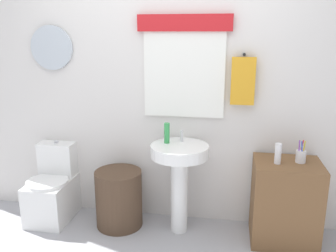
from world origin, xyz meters
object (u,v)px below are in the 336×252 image
toilet (53,190)px  lotion_bottle (278,154)px  laundry_hamper (119,198)px  soap_bottle (167,133)px  toothbrush_cup (301,156)px  pedestal_sink (180,168)px  wooden_cabinet (285,202)px

toilet → lotion_bottle: size_ratio=4.31×
toilet → laundry_hamper: toilet is taller
toilet → soap_bottle: 1.26m
toilet → toothbrush_cup: bearing=-0.3°
toilet → toothbrush_cup: toothbrush_cup is taller
laundry_hamper → pedestal_sink: bearing=0.0°
laundry_hamper → wooden_cabinet: 1.46m
lotion_bottle → pedestal_sink: bearing=177.1°
wooden_cabinet → lotion_bottle: (-0.09, -0.04, 0.44)m
laundry_hamper → toothbrush_cup: size_ratio=2.85×
pedestal_sink → wooden_cabinet: 0.93m
lotion_bottle → toothbrush_cup: size_ratio=0.91×
toothbrush_cup → toilet: bearing=179.7°
soap_bottle → toothbrush_cup: 1.12m
wooden_cabinet → soap_bottle: (-1.02, 0.05, 0.54)m
laundry_hamper → lotion_bottle: (1.36, -0.04, 0.53)m
pedestal_sink → soap_bottle: size_ratio=4.51×
lotion_bottle → toothbrush_cup: toothbrush_cup is taller
wooden_cabinet → lotion_bottle: size_ratio=4.20×
laundry_hamper → toothbrush_cup: 1.63m
lotion_bottle → toothbrush_cup: bearing=17.7°
laundry_hamper → toothbrush_cup: bearing=0.7°
wooden_cabinet → toothbrush_cup: 0.42m
soap_bottle → lotion_bottle: soap_bottle is taller
wooden_cabinet → soap_bottle: bearing=177.2°
lotion_bottle → soap_bottle: bearing=174.4°
pedestal_sink → toothbrush_cup: size_ratio=4.35×
toilet → lotion_bottle: (2.02, -0.07, 0.52)m
soap_bottle → laundry_hamper: bearing=-173.5°
soap_bottle → lotion_bottle: bearing=-5.6°
pedestal_sink → wooden_cabinet: (0.90, -0.00, -0.24)m
toilet → toothbrush_cup: (2.21, -0.01, 0.49)m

